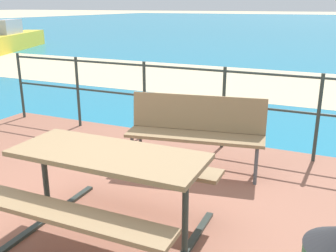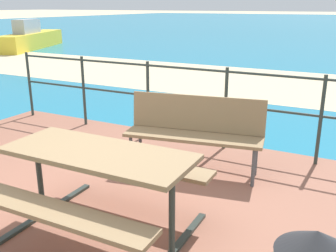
{
  "view_description": "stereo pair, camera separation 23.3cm",
  "coord_description": "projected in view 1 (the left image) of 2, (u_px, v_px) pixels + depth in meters",
  "views": [
    {
      "loc": [
        1.97,
        -2.43,
        1.92
      ],
      "look_at": [
        0.11,
        1.65,
        0.5
      ],
      "focal_mm": 41.22,
      "sensor_mm": 36.0,
      "label": 1
    },
    {
      "loc": [
        2.18,
        -2.33,
        1.92
      ],
      "look_at": [
        0.11,
        1.65,
        0.5
      ],
      "focal_mm": 41.22,
      "sensor_mm": 36.0,
      "label": 2
    }
  ],
  "objects": [
    {
      "name": "ground_plane",
      "position": [
        81.0,
        228.0,
        3.46
      ],
      "size": [
        240.0,
        240.0,
        0.0
      ],
      "primitive_type": "plane",
      "color": "beige"
    },
    {
      "name": "patio_paving",
      "position": [
        80.0,
        225.0,
        3.46
      ],
      "size": [
        6.4,
        5.2,
        0.06
      ],
      "primitive_type": "cube",
      "color": "#935B47",
      "rests_on": "ground"
    },
    {
      "name": "sea_water",
      "position": [
        327.0,
        25.0,
        38.17
      ],
      "size": [
        90.0,
        90.0,
        0.01
      ],
      "primitive_type": "cube",
      "color": "teal",
      "rests_on": "ground"
    },
    {
      "name": "beach_strip",
      "position": [
        257.0,
        83.0,
        9.9
      ],
      "size": [
        54.01,
        4.45,
        0.01
      ],
      "primitive_type": "cube",
      "rotation": [
        0.0,
        0.0,
        -0.0
      ],
      "color": "beige",
      "rests_on": "ground"
    },
    {
      "name": "railing_fence",
      "position": [
        182.0,
        94.0,
        5.3
      ],
      "size": [
        5.94,
        0.04,
        1.1
      ],
      "color": "#2D3833",
      "rests_on": "patio_paving"
    },
    {
      "name": "picnic_table",
      "position": [
        109.0,
        173.0,
        3.08
      ],
      "size": [
        1.58,
        1.3,
        0.75
      ],
      "rotation": [
        0.0,
        0.0,
        0.01
      ],
      "color": "#8C704C",
      "rests_on": "patio_paving"
    },
    {
      "name": "park_bench",
      "position": [
        196.0,
        127.0,
        4.39
      ],
      "size": [
        1.6,
        0.68,
        0.87
      ],
      "rotation": [
        0.0,
        0.0,
        0.18
      ],
      "color": "#8C704C",
      "rests_on": "patio_paving"
    },
    {
      "name": "boat_far",
      "position": [
        15.0,
        39.0,
        17.26
      ],
      "size": [
        2.83,
        5.44,
        1.3
      ],
      "rotation": [
        0.0,
        0.0,
        1.96
      ],
      "color": "yellow",
      "rests_on": "sea_water"
    }
  ]
}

